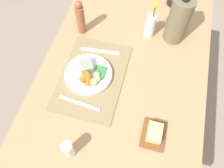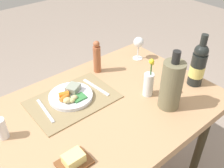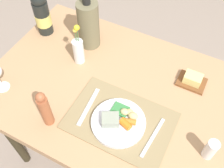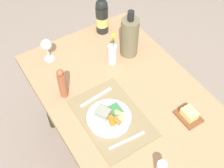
% 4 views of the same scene
% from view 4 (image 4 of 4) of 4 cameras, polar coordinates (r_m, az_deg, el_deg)
% --- Properties ---
extents(ground_plane, '(8.00, 8.00, 0.00)m').
position_cam_4_polar(ground_plane, '(2.25, 2.38, -14.66)').
color(ground_plane, gray).
extents(dining_table, '(1.30, 0.81, 0.77)m').
position_cam_4_polar(dining_table, '(1.64, 3.16, -4.54)').
color(dining_table, tan).
rests_on(dining_table, ground_plane).
extents(placemat, '(0.44, 0.30, 0.01)m').
position_cam_4_polar(placemat, '(1.51, -0.01, -6.60)').
color(placemat, '#8E7A54').
rests_on(placemat, dining_table).
extents(dinner_plate, '(0.23, 0.23, 0.05)m').
position_cam_4_polar(dinner_plate, '(1.49, -0.50, -6.50)').
color(dinner_plate, silver).
rests_on(dinner_plate, placemat).
extents(fork, '(0.04, 0.20, 0.00)m').
position_cam_4_polar(fork, '(1.58, -3.14, -2.62)').
color(fork, silver).
rests_on(fork, placemat).
extents(knife, '(0.03, 0.20, 0.00)m').
position_cam_4_polar(knife, '(1.44, 2.95, -11.01)').
color(knife, silver).
rests_on(knife, placemat).
extents(butter_dish, '(0.13, 0.10, 0.05)m').
position_cam_4_polar(butter_dish, '(1.55, 14.88, -5.87)').
color(butter_dish, brown).
rests_on(butter_dish, dining_table).
extents(cooler_bottle, '(0.11, 0.11, 0.31)m').
position_cam_4_polar(cooler_bottle, '(1.73, 3.47, 9.24)').
color(cooler_bottle, '#6D664A').
rests_on(cooler_bottle, dining_table).
extents(pepper_mill, '(0.04, 0.04, 0.20)m').
position_cam_4_polar(pepper_mill, '(1.55, -9.74, 0.07)').
color(pepper_mill, '#A25736').
rests_on(pepper_mill, dining_table).
extents(wine_bottle, '(0.08, 0.08, 0.30)m').
position_cam_4_polar(wine_bottle, '(1.89, -1.99, 13.25)').
color(wine_bottle, black).
rests_on(wine_bottle, dining_table).
extents(flower_vase, '(0.05, 0.05, 0.22)m').
position_cam_4_polar(flower_vase, '(1.70, 0.08, 6.16)').
color(flower_vase, silver).
rests_on(flower_vase, dining_table).
extents(wine_glass, '(0.07, 0.07, 0.15)m').
position_cam_4_polar(wine_glass, '(1.75, -12.78, 7.39)').
color(wine_glass, white).
rests_on(wine_glass, dining_table).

